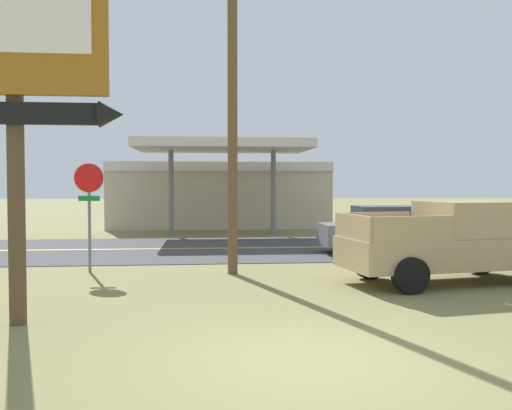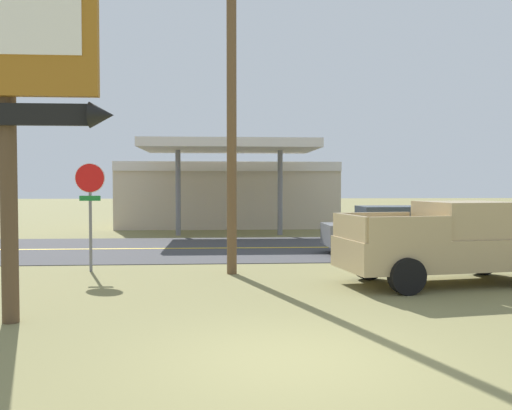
{
  "view_description": "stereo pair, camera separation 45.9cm",
  "coord_description": "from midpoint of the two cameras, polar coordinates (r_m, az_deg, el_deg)",
  "views": [
    {
      "loc": [
        -1.45,
        -7.09,
        2.35
      ],
      "look_at": [
        0.0,
        8.0,
        1.8
      ],
      "focal_mm": 38.14,
      "sensor_mm": 36.0,
      "label": 1
    },
    {
      "loc": [
        -0.99,
        -7.13,
        2.35
      ],
      "look_at": [
        0.0,
        8.0,
        1.8
      ],
      "focal_mm": 38.14,
      "sensor_mm": 36.0,
      "label": 2
    }
  ],
  "objects": [
    {
      "name": "ground_plane",
      "position": [
        7.59,
        5.92,
        -15.98
      ],
      "size": [
        180.0,
        180.0,
        0.0
      ],
      "primitive_type": "plane",
      "color": "olive"
    },
    {
      "name": "road_asphalt",
      "position": [
        20.28,
        -0.28,
        -4.55
      ],
      "size": [
        140.0,
        8.0,
        0.02
      ],
      "primitive_type": "cube",
      "color": "#3D3D3F",
      "rests_on": "ground"
    },
    {
      "name": "road_centre_line",
      "position": [
        20.28,
        -0.28,
        -4.51
      ],
      "size": [
        126.0,
        0.2,
        0.01
      ],
      "primitive_type": "cube",
      "color": "gold",
      "rests_on": "road_asphalt"
    },
    {
      "name": "motel_sign",
      "position": [
        10.06,
        -23.35,
        12.46
      ],
      "size": [
        3.37,
        0.54,
        6.09
      ],
      "color": "brown",
      "rests_on": "ground"
    },
    {
      "name": "stop_sign",
      "position": [
        15.33,
        -16.19,
        0.78
      ],
      "size": [
        0.8,
        0.08,
        2.95
      ],
      "color": "slate",
      "rests_on": "ground"
    },
    {
      "name": "utility_pole",
      "position": [
        14.67,
        -1.66,
        13.71
      ],
      "size": [
        1.93,
        0.26,
        9.99
      ],
      "color": "brown",
      "rests_on": "ground"
    },
    {
      "name": "gas_station",
      "position": [
        31.22,
        -2.56,
        1.33
      ],
      "size": [
        12.0,
        11.5,
        4.4
      ],
      "color": "beige",
      "rests_on": "ground"
    },
    {
      "name": "pickup_tan_parked_on_lawn",
      "position": [
        13.87,
        20.66,
        -3.79
      ],
      "size": [
        5.45,
        2.85,
        1.96
      ],
      "color": "tan",
      "rests_on": "ground"
    },
    {
      "name": "car_grey_near_lane",
      "position": [
        19.11,
        14.27,
        -2.55
      ],
      "size": [
        4.2,
        2.0,
        1.64
      ],
      "color": "slate",
      "rests_on": "ground"
    }
  ]
}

